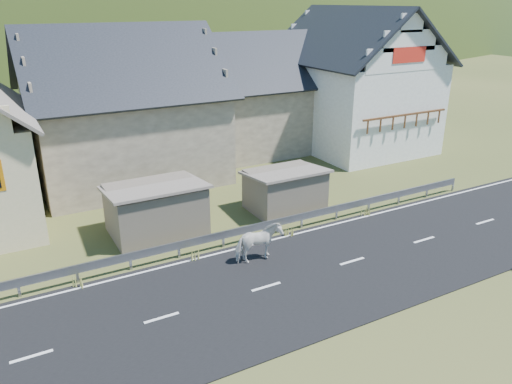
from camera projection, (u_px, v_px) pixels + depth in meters
ground at (266, 288)px, 18.34m from camera, size 160.00×160.00×0.00m
road at (266, 287)px, 18.33m from camera, size 60.00×7.00×0.04m
lane_markings at (266, 287)px, 18.32m from camera, size 60.00×6.60×0.01m
guardrail at (223, 235)px, 21.15m from camera, size 28.10×0.09×0.75m
shed_left at (156, 210)px, 22.36m from camera, size 4.30×3.30×2.40m
shed_right at (285, 190)px, 24.90m from camera, size 3.80×2.90×2.20m
house_stone_a at (121, 98)px, 28.50m from camera, size 10.80×9.80×8.90m
house_stone_b at (258, 87)px, 34.75m from camera, size 9.80×8.80×8.10m
house_white at (354, 74)px, 34.68m from camera, size 8.80×10.80×9.70m
mountain at (24, 91)px, 175.10m from camera, size 440.00×280.00×260.00m
horse at (258, 243)px, 19.87m from camera, size 0.86×1.88×1.59m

